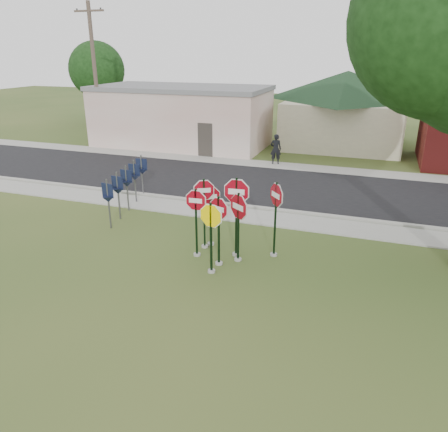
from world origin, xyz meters
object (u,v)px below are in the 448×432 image
(stop_sign_center, at_px, (219,222))
(pedestrian, at_px, (276,149))
(stop_sign_yellow, at_px, (211,229))
(stop_sign_left, at_px, (196,214))
(utility_pole_near, at_px, (95,75))

(stop_sign_center, distance_m, pedestrian, 13.62)
(stop_sign_yellow, xyz_separation_m, pedestrian, (-1.28, 14.14, -0.50))
(stop_sign_center, height_order, stop_sign_left, stop_sign_left)
(stop_sign_yellow, xyz_separation_m, stop_sign_left, (-0.89, 0.95, 0.03))
(stop_sign_left, bearing_deg, pedestrian, 91.67)
(stop_sign_center, relative_size, pedestrian, 1.34)
(stop_sign_yellow, relative_size, stop_sign_left, 0.98)
(stop_sign_center, bearing_deg, pedestrian, 95.53)
(utility_pole_near, distance_m, pedestrian, 13.39)
(stop_sign_yellow, bearing_deg, stop_sign_left, 133.21)
(utility_pole_near, bearing_deg, stop_sign_center, -45.26)
(stop_sign_center, xyz_separation_m, stop_sign_left, (-0.93, 0.36, 0.02))
(utility_pole_near, bearing_deg, stop_sign_yellow, -46.49)
(stop_sign_yellow, height_order, pedestrian, stop_sign_yellow)
(stop_sign_yellow, relative_size, utility_pole_near, 0.25)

